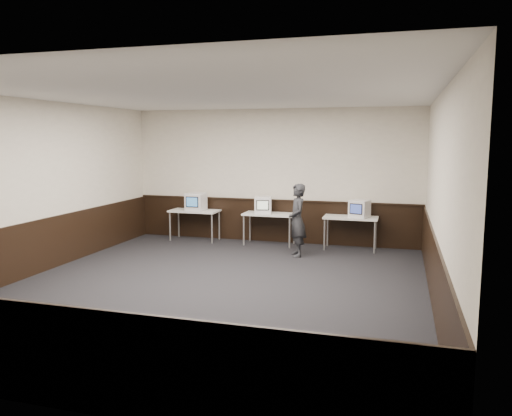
{
  "coord_description": "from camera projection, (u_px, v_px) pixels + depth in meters",
  "views": [
    {
      "loc": [
        2.94,
        -7.64,
        2.48
      ],
      "look_at": [
        0.26,
        1.6,
        1.15
      ],
      "focal_mm": 35.0,
      "sensor_mm": 36.0,
      "label": 1
    }
  ],
  "objects": [
    {
      "name": "front_wall",
      "position": [
        51.0,
        240.0,
        4.39
      ],
      "size": [
        7.0,
        0.0,
        7.0
      ],
      "primitive_type": "plane",
      "rotation": [
        -1.57,
        0.0,
        0.0
      ],
      "color": "beige",
      "rests_on": "ground"
    },
    {
      "name": "floor",
      "position": [
        215.0,
        287.0,
        8.41
      ],
      "size": [
        8.0,
        8.0,
        0.0
      ],
      "primitive_type": "plane",
      "color": "black",
      "rests_on": "ground"
    },
    {
      "name": "right_wall",
      "position": [
        440.0,
        200.0,
        7.23
      ],
      "size": [
        0.0,
        8.0,
        8.0
      ],
      "primitive_type": "plane",
      "rotation": [
        1.57,
        0.0,
        -1.57
      ],
      "color": "beige",
      "rests_on": "ground"
    },
    {
      "name": "wainscot_front",
      "position": [
        59.0,
        357.0,
        4.56
      ],
      "size": [
        6.98,
        0.04,
        1.0
      ],
      "primitive_type": "cube",
      "color": "black",
      "rests_on": "front_wall"
    },
    {
      "name": "left_wall",
      "position": [
        36.0,
        187.0,
        9.16
      ],
      "size": [
        0.0,
        8.0,
        8.0
      ],
      "primitive_type": "plane",
      "rotation": [
        1.57,
        0.0,
        1.57
      ],
      "color": "beige",
      "rests_on": "ground"
    },
    {
      "name": "wainscot_rail",
      "position": [
        273.0,
        200.0,
        12.04
      ],
      "size": [
        6.98,
        0.06,
        0.04
      ],
      "primitive_type": "cube",
      "color": "black",
      "rests_on": "wainscot_back"
    },
    {
      "name": "desk_left",
      "position": [
        195.0,
        213.0,
        12.27
      ],
      "size": [
        1.2,
        0.6,
        0.75
      ],
      "color": "silver",
      "rests_on": "ground"
    },
    {
      "name": "ceiling",
      "position": [
        213.0,
        94.0,
        7.98
      ],
      "size": [
        8.0,
        8.0,
        0.0
      ],
      "primitive_type": "plane",
      "rotation": [
        3.14,
        0.0,
        0.0
      ],
      "color": "white",
      "rests_on": "back_wall"
    },
    {
      "name": "emac_center",
      "position": [
        263.0,
        205.0,
        11.73
      ],
      "size": [
        0.47,
        0.48,
        0.39
      ],
      "rotation": [
        0.0,
        0.0,
        0.21
      ],
      "color": "white",
      "rests_on": "desk_center"
    },
    {
      "name": "back_wall",
      "position": [
        273.0,
        176.0,
        12.0
      ],
      "size": [
        7.0,
        0.0,
        7.0
      ],
      "primitive_type": "plane",
      "rotation": [
        1.57,
        0.0,
        0.0
      ],
      "color": "beige",
      "rests_on": "ground"
    },
    {
      "name": "wainscot_right",
      "position": [
        434.0,
        274.0,
        7.38
      ],
      "size": [
        0.04,
        7.98,
        1.0
      ],
      "primitive_type": "cube",
      "color": "black",
      "rests_on": "right_wall"
    },
    {
      "name": "emac_right",
      "position": [
        360.0,
        209.0,
        11.08
      ],
      "size": [
        0.49,
        0.51,
        0.39
      ],
      "rotation": [
        0.0,
        0.0,
        -0.31
      ],
      "color": "white",
      "rests_on": "desk_right"
    },
    {
      "name": "emac_left",
      "position": [
        196.0,
        202.0,
        12.17
      ],
      "size": [
        0.44,
        0.47,
        0.43
      ],
      "rotation": [
        0.0,
        0.0,
        -0.02
      ],
      "color": "white",
      "rests_on": "desk_left"
    },
    {
      "name": "desk_center",
      "position": [
        269.0,
        216.0,
        11.75
      ],
      "size": [
        1.2,
        0.6,
        0.75
      ],
      "color": "silver",
      "rests_on": "ground"
    },
    {
      "name": "person",
      "position": [
        297.0,
        220.0,
        10.57
      ],
      "size": [
        0.56,
        0.67,
        1.55
      ],
      "primitive_type": "imported",
      "rotation": [
        0.0,
        0.0,
        -1.17
      ],
      "color": "#242529",
      "rests_on": "ground"
    },
    {
      "name": "wainscot_back",
      "position": [
        273.0,
        221.0,
        12.13
      ],
      "size": [
        6.98,
        0.04,
        1.0
      ],
      "primitive_type": "cube",
      "color": "black",
      "rests_on": "back_wall"
    },
    {
      "name": "wainscot_left",
      "position": [
        40.0,
        246.0,
        9.31
      ],
      "size": [
        0.04,
        7.98,
        1.0
      ],
      "primitive_type": "cube",
      "color": "black",
      "rests_on": "left_wall"
    },
    {
      "name": "desk_right",
      "position": [
        351.0,
        220.0,
        11.22
      ],
      "size": [
        1.2,
        0.6,
        0.75
      ],
      "color": "silver",
      "rests_on": "ground"
    }
  ]
}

